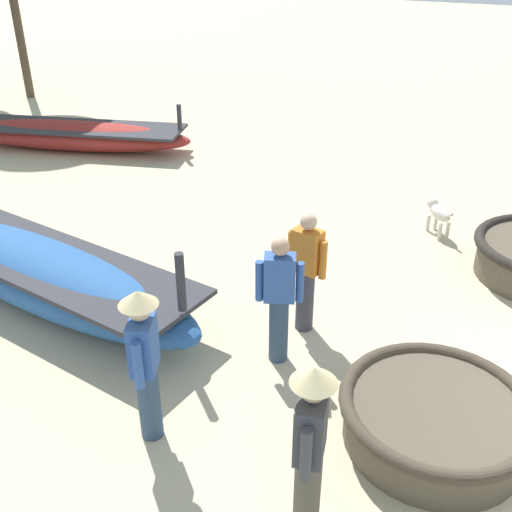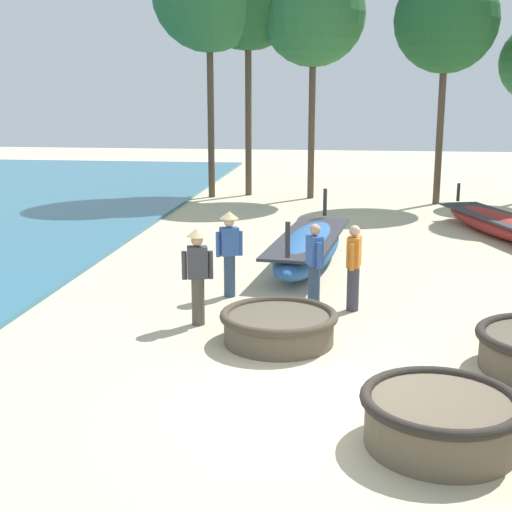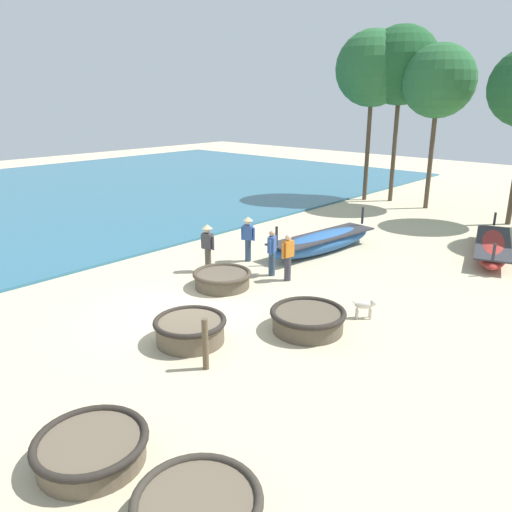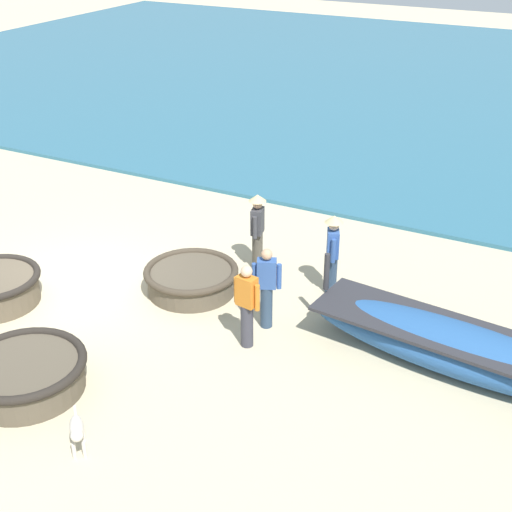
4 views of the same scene
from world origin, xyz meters
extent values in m
plane|color=#C6B793|center=(0.00, 0.00, 0.00)|extent=(80.00, 80.00, 0.00)
cylinder|color=brown|center=(-0.85, 2.23, 0.22)|extent=(1.73, 1.73, 0.45)
torus|color=#42382B|center=(-0.85, 2.23, 0.45)|extent=(1.87, 1.87, 0.14)
cylinder|color=brown|center=(1.26, -0.90, 0.27)|extent=(1.67, 1.67, 0.55)
torus|color=#28231E|center=(1.26, -0.90, 0.55)|extent=(1.81, 1.81, 0.13)
ellipsoid|color=#285693|center=(-0.67, 7.46, 0.39)|extent=(1.81, 5.45, 0.78)
cube|color=#2D2D33|center=(-0.67, 7.46, 0.64)|extent=(1.81, 5.03, 0.06)
cylinder|color=#2D2D33|center=(-0.40, 9.91, 1.08)|extent=(0.10, 0.10, 0.70)
cylinder|color=#2D2D33|center=(-0.95, 5.02, 1.08)|extent=(0.10, 0.10, 0.70)
ellipsoid|color=maroon|center=(4.35, 11.56, 0.31)|extent=(2.80, 5.70, 0.62)
cube|color=#2D2D33|center=(4.35, 11.56, 0.50)|extent=(2.71, 5.28, 0.06)
cylinder|color=#2D2D33|center=(3.57, 14.02, 0.84)|extent=(0.10, 0.10, 0.55)
cylinder|color=#2D425B|center=(-2.04, 4.70, 0.41)|extent=(0.22, 0.22, 0.82)
cube|color=#33569E|center=(-2.04, 4.70, 1.09)|extent=(0.40, 0.34, 0.54)
sphere|color=#DBB28E|center=(-2.04, 4.70, 1.47)|extent=(0.20, 0.20, 0.20)
cylinder|color=#33569E|center=(-2.24, 4.61, 1.04)|extent=(0.09, 0.09, 0.48)
cylinder|color=#33569E|center=(-1.84, 4.79, 1.04)|extent=(0.09, 0.09, 0.48)
cone|color=#D1BC84|center=(-2.04, 4.70, 1.60)|extent=(0.36, 0.36, 0.14)
cylinder|color=#2D425B|center=(-0.39, 4.11, 0.41)|extent=(0.22, 0.22, 0.82)
cube|color=#33569E|center=(-0.39, 4.11, 1.09)|extent=(0.34, 0.40, 0.54)
sphere|color=tan|center=(-0.39, 4.11, 1.47)|extent=(0.20, 0.20, 0.20)
cylinder|color=#33569E|center=(-0.30, 3.91, 1.04)|extent=(0.09, 0.09, 0.48)
cylinder|color=#33569E|center=(-0.48, 4.31, 1.04)|extent=(0.09, 0.09, 0.48)
cylinder|color=#383842|center=(0.31, 4.09, 0.41)|extent=(0.22, 0.22, 0.82)
cube|color=orange|center=(0.31, 4.09, 1.09)|extent=(0.27, 0.37, 0.54)
sphere|color=#DBB28E|center=(0.31, 4.09, 1.47)|extent=(0.20, 0.20, 0.20)
cylinder|color=orange|center=(0.35, 4.31, 1.04)|extent=(0.09, 0.09, 0.48)
cylinder|color=orange|center=(0.28, 3.87, 1.04)|extent=(0.09, 0.09, 0.48)
cylinder|color=#4C473D|center=(-2.29, 2.95, 0.41)|extent=(0.22, 0.22, 0.82)
cube|color=#3D3D42|center=(-2.29, 2.95, 1.09)|extent=(0.38, 0.29, 0.54)
sphere|color=tan|center=(-2.29, 2.95, 1.47)|extent=(0.20, 0.20, 0.20)
cylinder|color=#3D3D42|center=(-2.08, 3.00, 1.04)|extent=(0.09, 0.09, 0.48)
cylinder|color=#3D3D42|center=(-2.51, 2.90, 1.04)|extent=(0.09, 0.09, 0.48)
cone|color=#D1BC84|center=(-2.29, 2.95, 1.60)|extent=(0.36, 0.36, 0.14)
cylinder|color=#4C3D2D|center=(-4.87, 17.73, 2.91)|extent=(0.24, 0.24, 5.83)
cylinder|color=#4C3D2D|center=(3.29, 17.09, 2.48)|extent=(0.24, 0.24, 4.97)
sphere|color=#1E5128|center=(3.29, 17.09, 6.18)|extent=(3.48, 3.48, 3.48)
cylinder|color=#4C3D2D|center=(-3.57, 18.44, 2.97)|extent=(0.24, 0.24, 5.93)
cylinder|color=#4C3D2D|center=(-1.18, 17.92, 2.63)|extent=(0.24, 0.24, 5.25)
sphere|color=#286033|center=(-1.18, 17.92, 6.54)|extent=(3.68, 3.68, 3.68)
camera|label=1|loc=(-5.45, 1.79, 4.40)|focal=42.00mm
camera|label=2|loc=(0.15, -8.41, 3.88)|focal=50.00mm
camera|label=3|loc=(9.94, -8.03, 5.78)|focal=35.00mm
camera|label=4|loc=(9.45, 8.98, 7.13)|focal=50.00mm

